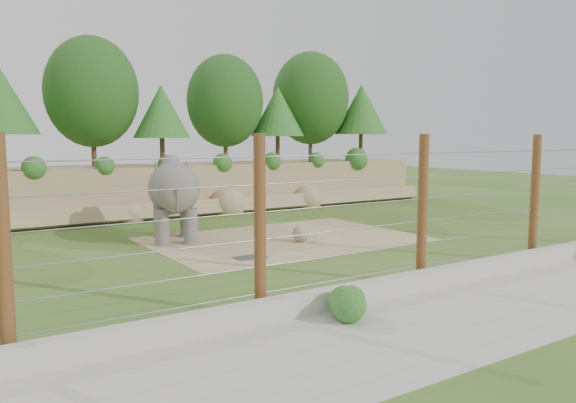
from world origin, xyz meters
TOP-DOWN VIEW (x-y plane):
  - ground at (0.00, 0.00)m, footprint 90.00×90.00m
  - back_embankment at (0.59, 12.68)m, footprint 30.00×5.52m
  - dirt_patch at (0.50, 3.00)m, footprint 10.00×7.00m
  - drain_grate at (-2.29, 0.78)m, footprint 1.00×0.60m
  - elephant at (-3.16, 4.98)m, footprint 2.78×4.19m
  - stone_ball at (0.66, 2.16)m, footprint 0.63×0.63m
  - retaining_wall at (0.00, -5.00)m, footprint 26.00×0.35m
  - walkway at (0.00, -7.00)m, footprint 26.00×4.00m
  - barrier_fence at (0.00, -4.50)m, footprint 20.26×0.26m
  - walkway_shrub at (-3.53, -5.80)m, footprint 0.78×0.78m

SIDE VIEW (x-z plane):
  - ground at x=0.00m, z-range 0.00..0.00m
  - walkway at x=0.00m, z-range 0.00..0.01m
  - dirt_patch at x=0.50m, z-range 0.00..0.02m
  - drain_grate at x=-2.29m, z-range 0.02..0.05m
  - retaining_wall at x=0.00m, z-range 0.00..0.50m
  - stone_ball at x=0.66m, z-range 0.02..0.65m
  - walkway_shrub at x=-3.53m, z-range 0.01..0.79m
  - elephant at x=-3.16m, z-range 0.00..3.13m
  - barrier_fence at x=0.00m, z-range 0.00..4.00m
  - back_embankment at x=0.59m, z-range -0.42..8.35m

